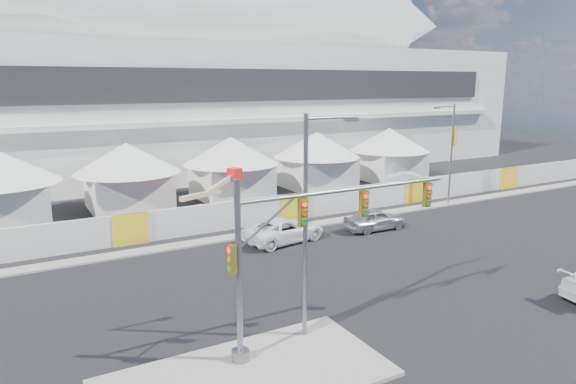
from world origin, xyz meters
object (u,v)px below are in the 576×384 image
pickup_curb (284,230)px  streetlight_curb (450,147)px  boom_lift (198,210)px  sedan_silver (375,219)px  streetlight_median (311,212)px  lot_car_a (411,180)px  traffic_mast (293,251)px

pickup_curb → streetlight_curb: 17.61m
streetlight_curb → boom_lift: size_ratio=1.17×
pickup_curb → boom_lift: bearing=16.1°
sedan_silver → pickup_curb: 6.85m
streetlight_median → lot_car_a: bearing=40.2°
sedan_silver → pickup_curb: same height
sedan_silver → streetlight_curb: streetlight_curb is taller
streetlight_median → sedan_silver: bearing=42.0°
lot_car_a → sedan_silver: bearing=167.5°
lot_car_a → boom_lift: bearing=133.9°
pickup_curb → boom_lift: (-3.34, 7.07, 0.18)m
lot_car_a → traffic_mast: traffic_mast is taller
streetlight_median → traffic_mast: bearing=-154.2°
pickup_curb → streetlight_curb: streetlight_curb is taller
lot_car_a → streetlight_median: bearing=169.3°
streetlight_median → streetlight_curb: streetlight_median is taller
sedan_silver → streetlight_curb: (10.16, 3.09, 4.10)m
streetlight_curb → boom_lift: bearing=166.8°
lot_car_a → traffic_mast: size_ratio=0.47×
pickup_curb → traffic_mast: size_ratio=0.56×
boom_lift → sedan_silver: bearing=-58.5°
streetlight_curb → lot_car_a: bearing=72.3°
traffic_mast → streetlight_median: streetlight_median is taller
sedan_silver → lot_car_a: size_ratio=0.97×
lot_car_a → streetlight_median: (-24.30, -20.56, 4.47)m
streetlight_median → streetlight_curb: size_ratio=1.06×
streetlight_curb → sedan_silver: bearing=-163.1°
sedan_silver → streetlight_curb: size_ratio=0.54×
traffic_mast → streetlight_median: 1.76m
sedan_silver → lot_car_a: 15.67m
pickup_curb → boom_lift: size_ratio=0.77×
pickup_curb → traffic_mast: 14.05m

